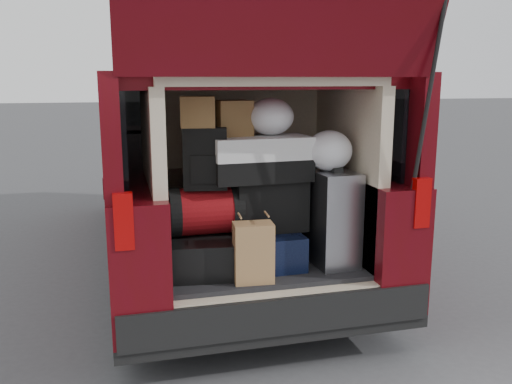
{
  "coord_description": "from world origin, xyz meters",
  "views": [
    {
      "loc": [
        -0.88,
        -3.12,
        1.74
      ],
      "look_at": [
        -0.02,
        0.2,
        1.02
      ],
      "focal_mm": 38.0,
      "sensor_mm": 36.0,
      "label": 1
    }
  ],
  "objects_px": {
    "navy_hardshell": "(264,247)",
    "black_soft_case": "(269,204)",
    "silver_roller": "(331,217)",
    "red_duffel": "(205,211)",
    "kraft_bag": "(253,253)",
    "backpack": "(205,158)",
    "black_hardshell": "(204,252)",
    "twotone_duffel": "(260,158)"
  },
  "relations": [
    {
      "from": "navy_hardshell",
      "to": "silver_roller",
      "type": "distance_m",
      "value": 0.48
    },
    {
      "from": "silver_roller",
      "to": "kraft_bag",
      "type": "xyz_separation_m",
      "value": [
        -0.57,
        -0.21,
        -0.13
      ]
    },
    {
      "from": "silver_roller",
      "to": "red_duffel",
      "type": "bearing_deg",
      "value": 168.68
    },
    {
      "from": "kraft_bag",
      "to": "backpack",
      "type": "height_order",
      "value": "backpack"
    },
    {
      "from": "black_hardshell",
      "to": "twotone_duffel",
      "type": "xyz_separation_m",
      "value": [
        0.38,
        0.02,
        0.58
      ]
    },
    {
      "from": "navy_hardshell",
      "to": "twotone_duffel",
      "type": "height_order",
      "value": "twotone_duffel"
    },
    {
      "from": "kraft_bag",
      "to": "backpack",
      "type": "xyz_separation_m",
      "value": [
        -0.23,
        0.29,
        0.53
      ]
    },
    {
      "from": "black_hardshell",
      "to": "kraft_bag",
      "type": "bearing_deg",
      "value": -42.67
    },
    {
      "from": "navy_hardshell",
      "to": "red_duffel",
      "type": "height_order",
      "value": "red_duffel"
    },
    {
      "from": "navy_hardshell",
      "to": "twotone_duffel",
      "type": "xyz_separation_m",
      "value": [
        -0.03,
        0.02,
        0.58
      ]
    },
    {
      "from": "kraft_bag",
      "to": "black_soft_case",
      "type": "height_order",
      "value": "black_soft_case"
    },
    {
      "from": "navy_hardshell",
      "to": "twotone_duffel",
      "type": "bearing_deg",
      "value": 141.21
    },
    {
      "from": "twotone_duffel",
      "to": "black_hardshell",
      "type": "bearing_deg",
      "value": -179.65
    },
    {
      "from": "backpack",
      "to": "black_soft_case",
      "type": "bearing_deg",
      "value": 16.23
    },
    {
      "from": "silver_roller",
      "to": "black_hardshell",
      "type": "bearing_deg",
      "value": 170.84
    },
    {
      "from": "kraft_bag",
      "to": "navy_hardshell",
      "type": "bearing_deg",
      "value": 67.4
    },
    {
      "from": "black_hardshell",
      "to": "kraft_bag",
      "type": "relative_size",
      "value": 1.56
    },
    {
      "from": "twotone_duffel",
      "to": "navy_hardshell",
      "type": "bearing_deg",
      "value": -39.68
    },
    {
      "from": "red_duffel",
      "to": "twotone_duffel",
      "type": "height_order",
      "value": "twotone_duffel"
    },
    {
      "from": "red_duffel",
      "to": "black_soft_case",
      "type": "height_order",
      "value": "black_soft_case"
    },
    {
      "from": "silver_roller",
      "to": "red_duffel",
      "type": "relative_size",
      "value": 1.34
    },
    {
      "from": "navy_hardshell",
      "to": "black_soft_case",
      "type": "distance_m",
      "value": 0.28
    },
    {
      "from": "black_soft_case",
      "to": "navy_hardshell",
      "type": "bearing_deg",
      "value": -138.94
    },
    {
      "from": "navy_hardshell",
      "to": "black_soft_case",
      "type": "height_order",
      "value": "black_soft_case"
    },
    {
      "from": "black_hardshell",
      "to": "navy_hardshell",
      "type": "distance_m",
      "value": 0.4
    },
    {
      "from": "silver_roller",
      "to": "kraft_bag",
      "type": "relative_size",
      "value": 1.7
    },
    {
      "from": "silver_roller",
      "to": "twotone_duffel",
      "type": "relative_size",
      "value": 0.98
    },
    {
      "from": "red_duffel",
      "to": "black_soft_case",
      "type": "bearing_deg",
      "value": 0.88
    },
    {
      "from": "backpack",
      "to": "silver_roller",
      "type": "bearing_deg",
      "value": 4.97
    },
    {
      "from": "kraft_bag",
      "to": "backpack",
      "type": "relative_size",
      "value": 0.95
    },
    {
      "from": "navy_hardshell",
      "to": "kraft_bag",
      "type": "xyz_separation_m",
      "value": [
        -0.15,
        -0.29,
        0.07
      ]
    },
    {
      "from": "kraft_bag",
      "to": "silver_roller",
      "type": "bearing_deg",
      "value": 24.22
    },
    {
      "from": "silver_roller",
      "to": "twotone_duffel",
      "type": "bearing_deg",
      "value": 163.64
    },
    {
      "from": "red_duffel",
      "to": "kraft_bag",
      "type": "bearing_deg",
      "value": -54.29
    },
    {
      "from": "navy_hardshell",
      "to": "kraft_bag",
      "type": "bearing_deg",
      "value": -118.84
    },
    {
      "from": "kraft_bag",
      "to": "twotone_duffel",
      "type": "relative_size",
      "value": 0.58
    },
    {
      "from": "navy_hardshell",
      "to": "red_duffel",
      "type": "relative_size",
      "value": 1.12
    },
    {
      "from": "silver_roller",
      "to": "navy_hardshell",
      "type": "bearing_deg",
      "value": 165.35
    },
    {
      "from": "black_hardshell",
      "to": "twotone_duffel",
      "type": "bearing_deg",
      "value": 9.54
    },
    {
      "from": "silver_roller",
      "to": "twotone_duffel",
      "type": "xyz_separation_m",
      "value": [
        -0.45,
        0.1,
        0.39
      ]
    },
    {
      "from": "red_duffel",
      "to": "backpack",
      "type": "bearing_deg",
      "value": -86.76
    },
    {
      "from": "black_hardshell",
      "to": "navy_hardshell",
      "type": "xyz_separation_m",
      "value": [
        0.4,
        0.0,
        -0.0
      ]
    }
  ]
}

